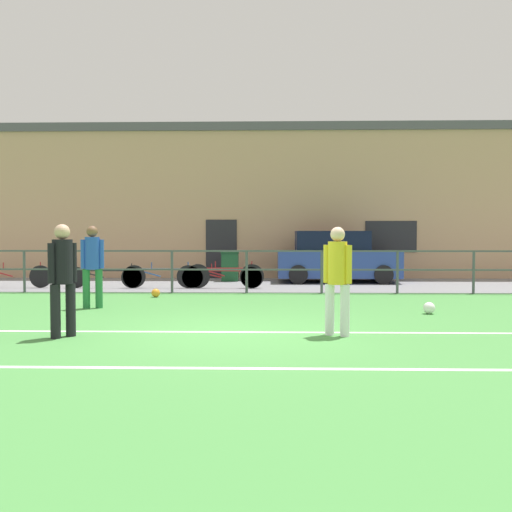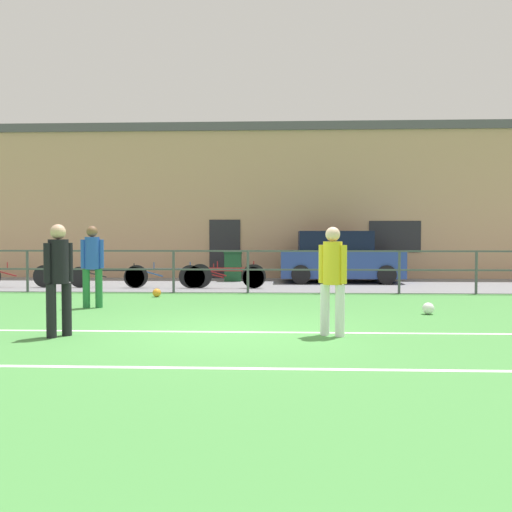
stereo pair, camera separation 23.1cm
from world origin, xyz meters
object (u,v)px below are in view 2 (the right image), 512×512
soccer_ball_match (157,293)px  bicycle_parked_1 (224,277)px  bicycle_parked_4 (17,276)px  parked_car_red (339,258)px  bicycle_parked_0 (107,277)px  player_goalkeeper (59,273)px  trash_bin_0 (233,266)px  player_striker (92,261)px  player_winger (333,274)px  soccer_ball_spare (428,308)px  bicycle_parked_2 (163,276)px  bicycle_parked_3 (227,276)px

soccer_ball_match → bicycle_parked_1: size_ratio=0.09×
bicycle_parked_4 → soccer_ball_match: bearing=-25.4°
parked_car_red → bicycle_parked_0: parked_car_red is taller
player_goalkeeper → trash_bin_0: (1.79, 10.27, -0.46)m
bicycle_parked_0 → parked_car_red: bearing=18.2°
player_striker → player_winger: size_ratio=1.04×
player_striker → parked_car_red: 8.90m
soccer_ball_spare → trash_bin_0: bearing=120.6°
player_winger → soccer_ball_spare: bearing=-102.4°
bicycle_parked_2 → trash_bin_0: (1.82, 2.52, 0.15)m
parked_car_red → bicycle_parked_3: size_ratio=1.73×
player_goalkeeper → trash_bin_0: 10.44m
player_striker → bicycle_parked_4: player_striker is taller
player_winger → bicycle_parked_2: 8.62m
player_goalkeeper → bicycle_parked_4: player_goalkeeper is taller
bicycle_parked_0 → bicycle_parked_2: 1.67m
player_winger → bicycle_parked_4: (-8.54, 7.50, -0.59)m
player_goalkeeper → bicycle_parked_1: (1.73, 7.75, -0.63)m
player_winger → trash_bin_0: size_ratio=1.71×
player_winger → bicycle_parked_2: (-4.20, 7.50, -0.59)m
player_winger → bicycle_parked_0: (-5.87, 7.50, -0.61)m
bicycle_parked_1 → parked_car_red: bearing=32.9°
soccer_ball_spare → bicycle_parked_0: size_ratio=0.10×
soccer_ball_match → soccer_ball_spare: soccer_ball_spare is taller
bicycle_parked_0 → bicycle_parked_4: (-2.67, 0.00, 0.02)m
player_goalkeeper → soccer_ball_spare: (6.26, 2.70, -0.86)m
player_winger → soccer_ball_spare: player_winger is taller
parked_car_red → bicycle_parked_2: size_ratio=1.75×
parked_car_red → player_striker: bearing=-131.6°
parked_car_red → trash_bin_0: bearing=176.3°
bicycle_parked_1 → trash_bin_0: trash_bin_0 is taller
bicycle_parked_0 → bicycle_parked_4: bicycle_parked_4 is taller
player_winger → trash_bin_0: (-2.38, 10.02, -0.44)m
player_goalkeeper → parked_car_red: bearing=-168.9°
soccer_ball_match → bicycle_parked_0: (-1.97, 2.20, 0.23)m
soccer_ball_spare → bicycle_parked_0: bearing=147.6°
bicycle_parked_3 → trash_bin_0: 2.53m
player_striker → trash_bin_0: player_striker is taller
parked_car_red → bicycle_parked_1: bearing=-147.1°
bicycle_parked_0 → soccer_ball_spare: bearing=-32.4°
parked_car_red → bicycle_parked_4: parked_car_red is taller
soccer_ball_match → player_winger: bearing=-53.6°
player_goalkeeper → trash_bin_0: bearing=-151.0°
player_winger → bicycle_parked_1: 7.91m
soccer_ball_spare → trash_bin_0: trash_bin_0 is taller
player_striker → bicycle_parked_4: 5.78m
player_goalkeeper → bicycle_parked_4: 8.92m
bicycle_parked_3 → bicycle_parked_2: bearing=-180.0°
bicycle_parked_4 → player_winger: bearing=-41.3°
soccer_ball_spare → soccer_ball_match: bearing=154.6°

